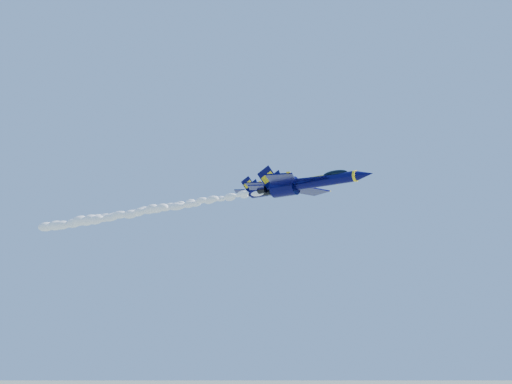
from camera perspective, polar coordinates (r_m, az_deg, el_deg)
The scene contains 6 objects.
jet_lead at distance 73.30m, azimuth 5.75°, elevation 1.00°, with size 18.05×14.81×6.71m.
smoke_trail_jet_lead at distance 94.81m, azimuth -13.90°, elevation -2.32°, with size 56.52×2.30×2.07m, color white.
jet_second at distance 88.77m, azimuth 5.47°, elevation 0.74°, with size 14.92×12.24×5.55m.
smoke_trail_jet_second at distance 108.72m, azimuth -10.88°, elevation -1.99°, with size 56.52×1.90×1.71m, color white.
jet_third at distance 101.04m, azimuth 1.99°, elevation 0.42°, with size 16.83×13.80×6.25m.
smoke_trail_jet_third at distance 122.64m, azimuth -12.31°, elevation -2.01°, with size 56.52×2.14×1.93m, color white.
Camera 1 is at (48.53, -77.45, 131.31)m, focal length 35.00 mm.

